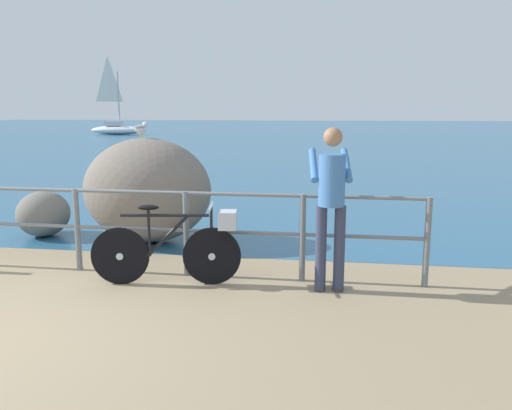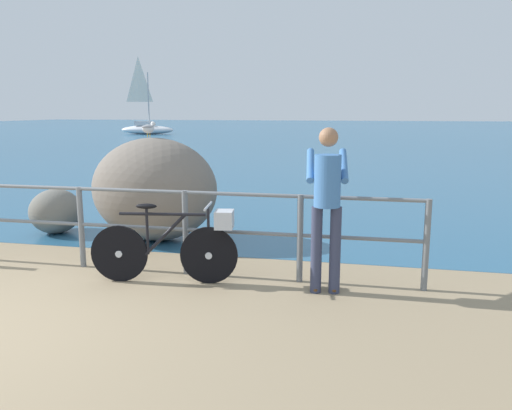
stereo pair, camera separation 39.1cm
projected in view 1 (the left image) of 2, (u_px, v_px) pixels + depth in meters
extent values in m
cube|color=#937F60|center=(267.00, 154.00, 23.91)|extent=(120.00, 120.00, 0.10)
cube|color=#285B7F|center=(303.00, 130.00, 50.92)|extent=(120.00, 90.00, 0.01)
cylinder|color=slate|center=(77.00, 230.00, 6.28)|extent=(0.07, 0.07, 1.02)
cylinder|color=slate|center=(186.00, 234.00, 6.08)|extent=(0.07, 0.07, 1.02)
cylinder|color=slate|center=(303.00, 238.00, 5.88)|extent=(0.07, 0.07, 1.02)
cylinder|color=slate|center=(427.00, 243.00, 5.68)|extent=(0.07, 0.07, 1.02)
cylinder|color=slate|center=(75.00, 190.00, 6.20)|extent=(8.27, 0.04, 0.04)
cylinder|color=slate|center=(77.00, 227.00, 6.28)|extent=(8.27, 0.04, 0.04)
cylinder|color=black|center=(120.00, 256.00, 5.80)|extent=(0.66, 0.13, 0.66)
cylinder|color=#B7BCC6|center=(120.00, 256.00, 5.80)|extent=(0.09, 0.07, 0.08)
cylinder|color=black|center=(212.00, 256.00, 5.79)|extent=(0.66, 0.13, 0.66)
cylinder|color=#B7BCC6|center=(212.00, 256.00, 5.79)|extent=(0.09, 0.07, 0.08)
cylinder|color=black|center=(165.00, 215.00, 5.71)|extent=(0.98, 0.18, 0.04)
cylinder|color=black|center=(168.00, 236.00, 5.75)|extent=(0.50, 0.11, 0.50)
cylinder|color=black|center=(149.00, 233.00, 5.75)|extent=(0.03, 0.03, 0.53)
ellipsoid|color=black|center=(148.00, 207.00, 5.69)|extent=(0.25, 0.13, 0.06)
cylinder|color=black|center=(212.00, 232.00, 5.74)|extent=(0.03, 0.03, 0.57)
cylinder|color=#B7BCC6|center=(211.00, 207.00, 5.69)|extent=(0.10, 0.48, 0.03)
cube|color=#B7BCC6|center=(227.00, 220.00, 5.72)|extent=(0.23, 0.27, 0.20)
cylinder|color=#333851|center=(321.00, 249.00, 5.55)|extent=(0.12, 0.12, 0.95)
ellipsoid|color=#513319|center=(319.00, 285.00, 5.69)|extent=(0.13, 0.27, 0.08)
cylinder|color=#333851|center=(339.00, 249.00, 5.55)|extent=(0.12, 0.12, 0.95)
ellipsoid|color=#513319|center=(337.00, 286.00, 5.68)|extent=(0.13, 0.27, 0.08)
cylinder|color=#3F72B2|center=(332.00, 180.00, 5.41)|extent=(0.28, 0.28, 0.55)
sphere|color=#9E7051|center=(333.00, 137.00, 5.33)|extent=(0.20, 0.20, 0.20)
cylinder|color=#3F72B2|center=(313.00, 165.00, 5.63)|extent=(0.14, 0.52, 0.34)
cylinder|color=#3F72B2|center=(346.00, 165.00, 5.61)|extent=(0.14, 0.52, 0.34)
ellipsoid|color=slate|center=(147.00, 190.00, 7.63)|extent=(1.92, 1.46, 1.55)
ellipsoid|color=slate|center=(43.00, 214.00, 8.02)|extent=(0.79, 0.86, 0.71)
cylinder|color=gold|center=(140.00, 136.00, 7.58)|extent=(0.01, 0.01, 0.06)
cylinder|color=gold|center=(142.00, 136.00, 7.56)|extent=(0.01, 0.01, 0.06)
ellipsoid|color=white|center=(141.00, 129.00, 7.55)|extent=(0.16, 0.28, 0.13)
ellipsoid|color=#9E9EA3|center=(140.00, 127.00, 7.53)|extent=(0.17, 0.26, 0.06)
sphere|color=white|center=(145.00, 124.00, 7.65)|extent=(0.08, 0.08, 0.08)
cone|color=gold|center=(147.00, 124.00, 7.70)|extent=(0.03, 0.05, 0.02)
ellipsoid|color=white|center=(118.00, 130.00, 41.02)|extent=(4.44, 1.46, 0.70)
cube|color=silver|center=(114.00, 123.00, 40.96)|extent=(1.33, 0.85, 0.36)
cylinder|color=#B2B2B7|center=(119.00, 99.00, 40.55)|extent=(0.10, 0.10, 4.20)
pyramid|color=white|center=(108.00, 79.00, 40.34)|extent=(1.60, 0.12, 3.57)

